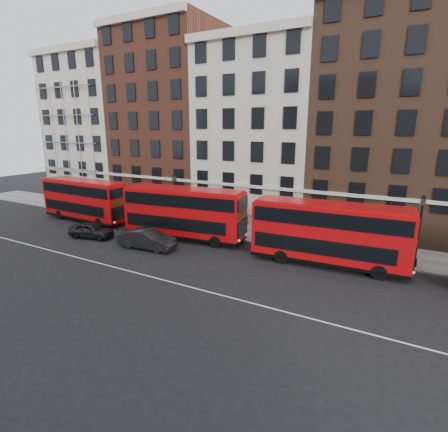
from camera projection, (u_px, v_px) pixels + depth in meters
The scene contains 13 objects.
ground at pixel (165, 266), 25.96m from camera, with size 120.00×120.00×0.00m, color black.
pavement at pixel (231, 230), 34.83m from camera, with size 80.00×5.00×0.15m, color gray.
kerb at pixel (218, 236), 32.71m from camera, with size 80.00×0.30×0.16m, color gray.
road_centre_line at pixel (146, 275), 24.26m from camera, with size 70.00×0.12×0.01m, color white.
building_terrace at pixel (260, 125), 38.69m from camera, with size 64.00×11.95×22.00m.
bus_a at pixel (84, 199), 37.91m from camera, with size 10.83×2.93×4.52m.
bus_b at pixel (184, 212), 31.66m from camera, with size 11.49×4.01×4.73m.
bus_c at pixel (329, 233), 25.55m from camera, with size 11.35×3.40×4.71m.
car_rear at pixel (91, 230), 32.38m from camera, with size 1.70×4.24×1.44m, color black.
car_front at pixel (147, 239), 29.52m from camera, with size 1.75×5.02×1.65m, color black.
lamp_post_left at pixel (175, 197), 35.42m from camera, with size 0.44×0.44×5.33m.
lamp_post_right at pixel (419, 228), 24.79m from camera, with size 0.44×0.44×5.33m.
iron_railings at pixel (241, 219), 36.55m from camera, with size 6.60×0.06×1.00m, color black, non-canonical shape.
Camera 1 is at (15.66, -19.01, 10.04)m, focal length 28.00 mm.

